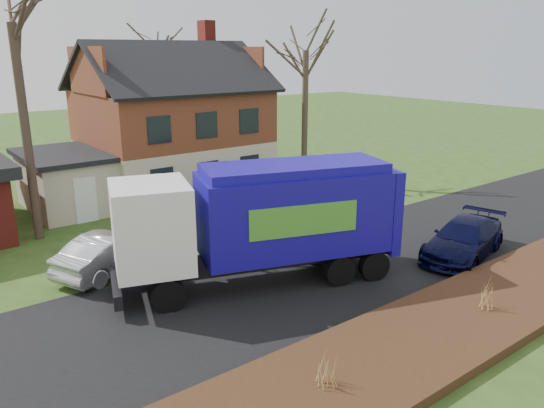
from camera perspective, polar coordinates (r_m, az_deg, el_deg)
ground at (r=18.98m, az=4.15°, el=-7.57°), size 120.00×120.00×0.00m
road at (r=18.97m, az=4.15°, el=-7.54°), size 80.00×7.00×0.02m
mulch_verge at (r=15.79m, az=17.34°, el=-12.96°), size 80.00×3.50×0.30m
main_house at (r=30.06m, az=-11.51°, el=9.05°), size 12.95×8.95×9.26m
garbage_truck at (r=17.54m, az=-0.68°, el=-1.35°), size 9.82×5.43×4.07m
silver_sedan at (r=19.80m, az=-16.75°, el=-4.93°), size 4.68×3.21×1.46m
navy_wagon at (r=21.56m, az=19.93°, el=-3.55°), size 5.20×3.11×1.41m
tree_front_east at (r=30.93m, az=3.72°, el=18.46°), size 3.91×3.91×10.87m
tree_back at (r=39.61m, az=-12.52°, el=17.44°), size 3.29×3.29×10.42m
grass_clump_west at (r=12.63m, az=5.96°, el=-17.20°), size 0.31×0.26×0.83m
grass_clump_mid at (r=17.01m, az=22.31°, el=-9.00°), size 0.32×0.27×0.90m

